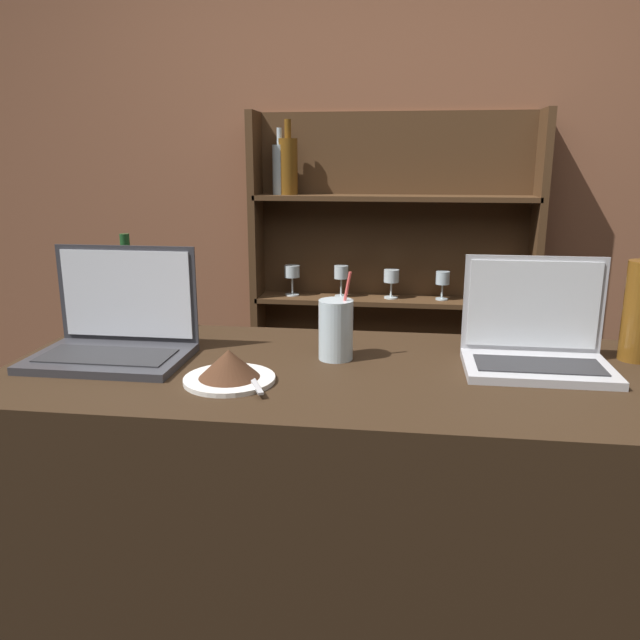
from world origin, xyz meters
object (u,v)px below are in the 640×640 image
at_px(wine_bottle_amber, 640,308).
at_px(wine_bottle_green, 129,295).
at_px(laptop_far, 536,342).
at_px(cake_plate, 229,368).
at_px(water_glass, 336,330).
at_px(laptop_near, 116,334).

bearing_deg(wine_bottle_amber, wine_bottle_green, 176.26).
relative_size(laptop_far, cake_plate, 1.64).
height_order(water_glass, wine_bottle_green, wine_bottle_green).
relative_size(laptop_near, cake_plate, 1.82).
bearing_deg(cake_plate, wine_bottle_green, 136.65).
bearing_deg(water_glass, cake_plate, -137.45).
relative_size(laptop_near, laptop_far, 1.11).
relative_size(wine_bottle_amber, wine_bottle_green, 1.22).
bearing_deg(wine_bottle_amber, water_glass, -173.01).
xyz_separation_m(laptop_far, water_glass, (-0.44, -0.00, 0.01)).
bearing_deg(water_glass, wine_bottle_green, 163.86).
height_order(water_glass, wine_bottle_amber, wine_bottle_amber).
xyz_separation_m(laptop_near, wine_bottle_green, (-0.06, 0.22, 0.04)).
bearing_deg(wine_bottle_green, laptop_far, -9.09).
distance_m(laptop_near, laptop_far, 0.95).
height_order(laptop_far, cake_plate, laptop_far).
bearing_deg(cake_plate, water_glass, 42.55).
relative_size(laptop_near, wine_bottle_green, 1.32).
height_order(laptop_far, wine_bottle_green, wine_bottle_green).
relative_size(water_glass, wine_bottle_amber, 0.64).
height_order(laptop_near, water_glass, laptop_near).
xyz_separation_m(water_glass, wine_bottle_green, (-0.57, 0.16, 0.03)).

